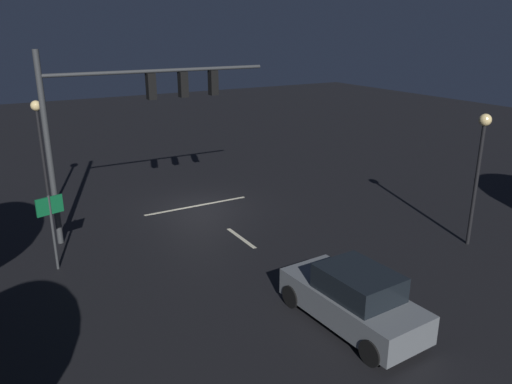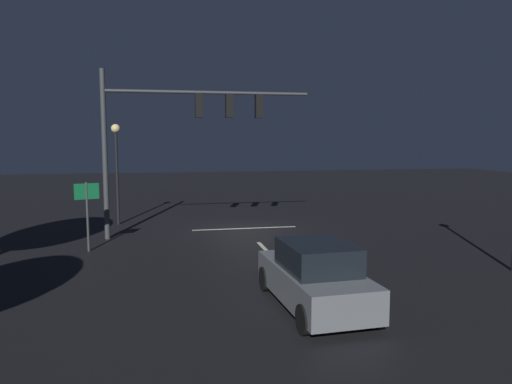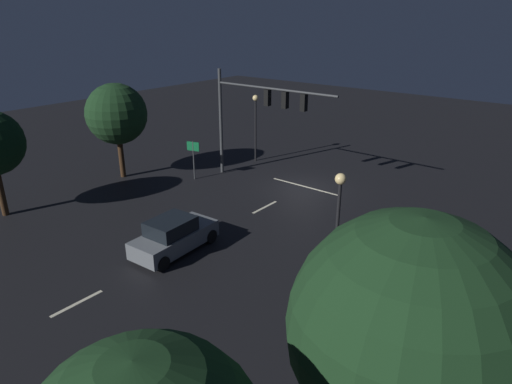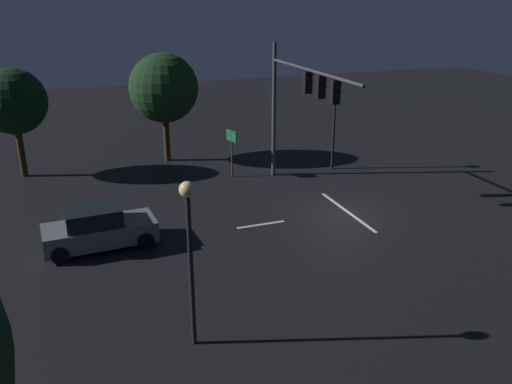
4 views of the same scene
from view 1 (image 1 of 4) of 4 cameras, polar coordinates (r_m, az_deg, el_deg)
The scene contains 9 objects.
ground_plane at distance 23.03m, azimuth -6.46°, elevation -1.78°, with size 80.00×80.00×0.00m, color black.
traffic_signal_assembly at distance 19.99m, azimuth -13.94°, elevation 9.56°, with size 8.94×0.47×7.15m.
lane_dash_far at distance 19.67m, azimuth -1.71°, elevation -5.25°, with size 2.20×0.16×0.01m, color beige.
lane_dash_mid at distance 15.24m, azimuth 9.38°, elevation -13.01°, with size 2.20×0.16×0.01m, color beige.
stop_bar at distance 23.28m, azimuth -6.75°, elevation -1.56°, with size 5.00×0.16×0.01m, color beige.
car_approaching at distance 14.24m, azimuth 11.02°, elevation -11.83°, with size 2.11×4.45×1.70m.
street_lamp_left_kerb at distance 19.76m, azimuth 24.17°, elevation 3.89°, with size 0.44×0.44×4.97m.
street_lamp_right_kerb at distance 23.10m, azimuth -23.38°, elevation 5.89°, with size 0.44×0.44×4.98m.
route_sign at distance 17.86m, azimuth -22.31°, elevation -2.61°, with size 0.88×0.31×2.65m.
Camera 1 is at (8.53, 19.89, 7.87)m, focal length 35.12 mm.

